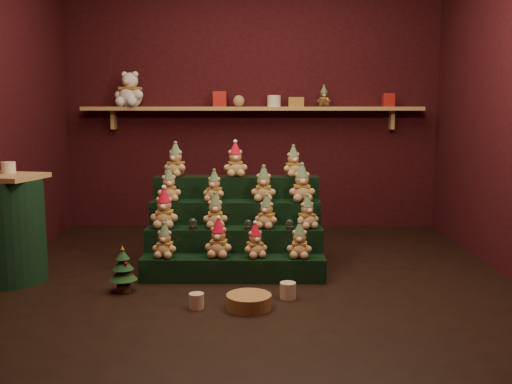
{
  "coord_description": "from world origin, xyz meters",
  "views": [
    {
      "loc": [
        0.11,
        -4.25,
        1.28
      ],
      "look_at": [
        0.06,
        0.25,
        0.64
      ],
      "focal_mm": 40.0,
      "sensor_mm": 36.0,
      "label": 1
    }
  ],
  "objects_px": {
    "side_table": "(6,229)",
    "mini_christmas_tree": "(123,269)",
    "snow_globe_c": "(290,224)",
    "mug_left": "(197,301)",
    "snow_globe_a": "(193,224)",
    "brown_bear": "(324,96)",
    "mug_right": "(288,290)",
    "white_bear": "(130,85)",
    "snow_globe_b": "(248,224)",
    "wicker_basket": "(249,302)",
    "riser_tier_front": "(233,268)"
  },
  "relations": [
    {
      "from": "side_table",
      "to": "mini_christmas_tree",
      "type": "distance_m",
      "value": 1.0
    },
    {
      "from": "snow_globe_c",
      "to": "mug_left",
      "type": "relative_size",
      "value": 0.82
    },
    {
      "from": "snow_globe_a",
      "to": "side_table",
      "type": "relative_size",
      "value": 0.11
    },
    {
      "from": "mini_christmas_tree",
      "to": "brown_bear",
      "type": "xyz_separation_m",
      "value": [
        1.64,
        2.18,
        1.26
      ]
    },
    {
      "from": "mini_christmas_tree",
      "to": "mug_right",
      "type": "height_order",
      "value": "mini_christmas_tree"
    },
    {
      "from": "mug_left",
      "to": "white_bear",
      "type": "distance_m",
      "value": 3.08
    },
    {
      "from": "snow_globe_a",
      "to": "white_bear",
      "type": "relative_size",
      "value": 0.19
    },
    {
      "from": "snow_globe_b",
      "to": "brown_bear",
      "type": "relative_size",
      "value": 0.37
    },
    {
      "from": "snow_globe_b",
      "to": "snow_globe_c",
      "type": "relative_size",
      "value": 0.98
    },
    {
      "from": "mini_christmas_tree",
      "to": "white_bear",
      "type": "bearing_deg",
      "value": 100.61
    },
    {
      "from": "snow_globe_b",
      "to": "side_table",
      "type": "relative_size",
      "value": 0.1
    },
    {
      "from": "brown_bear",
      "to": "mug_right",
      "type": "bearing_deg",
      "value": -102.62
    },
    {
      "from": "mini_christmas_tree",
      "to": "snow_globe_a",
      "type": "bearing_deg",
      "value": 45.48
    },
    {
      "from": "snow_globe_a",
      "to": "mug_left",
      "type": "xyz_separation_m",
      "value": [
        0.11,
        -0.79,
        -0.36
      ]
    },
    {
      "from": "snow_globe_c",
      "to": "mug_right",
      "type": "relative_size",
      "value": 0.73
    },
    {
      "from": "wicker_basket",
      "to": "snow_globe_a",
      "type": "bearing_deg",
      "value": 119.98
    },
    {
      "from": "mug_right",
      "to": "wicker_basket",
      "type": "relative_size",
      "value": 0.37
    },
    {
      "from": "snow_globe_b",
      "to": "wicker_basket",
      "type": "relative_size",
      "value": 0.27
    },
    {
      "from": "side_table",
      "to": "brown_bear",
      "type": "relative_size",
      "value": 3.78
    },
    {
      "from": "side_table",
      "to": "mug_left",
      "type": "xyz_separation_m",
      "value": [
        1.5,
        -0.6,
        -0.35
      ]
    },
    {
      "from": "snow_globe_a",
      "to": "mug_left",
      "type": "bearing_deg",
      "value": -81.82
    },
    {
      "from": "mug_left",
      "to": "brown_bear",
      "type": "bearing_deg",
      "value": 66.82
    },
    {
      "from": "snow_globe_c",
      "to": "side_table",
      "type": "xyz_separation_m",
      "value": [
        -2.14,
        -0.19,
        -0.0
      ]
    },
    {
      "from": "wicker_basket",
      "to": "brown_bear",
      "type": "height_order",
      "value": "brown_bear"
    },
    {
      "from": "riser_tier_front",
      "to": "snow_globe_b",
      "type": "xyz_separation_m",
      "value": [
        0.11,
        0.16,
        0.31
      ]
    },
    {
      "from": "snow_globe_a",
      "to": "mini_christmas_tree",
      "type": "distance_m",
      "value": 0.68
    },
    {
      "from": "mug_right",
      "to": "brown_bear",
      "type": "height_order",
      "value": "brown_bear"
    },
    {
      "from": "snow_globe_b",
      "to": "side_table",
      "type": "bearing_deg",
      "value": -174.11
    },
    {
      "from": "side_table",
      "to": "mug_right",
      "type": "height_order",
      "value": "side_table"
    },
    {
      "from": "snow_globe_a",
      "to": "wicker_basket",
      "type": "height_order",
      "value": "snow_globe_a"
    },
    {
      "from": "mug_left",
      "to": "brown_bear",
      "type": "distance_m",
      "value": 3.06
    },
    {
      "from": "mug_left",
      "to": "side_table",
      "type": "bearing_deg",
      "value": 158.07
    },
    {
      "from": "snow_globe_b",
      "to": "white_bear",
      "type": "distance_m",
      "value": 2.44
    },
    {
      "from": "snow_globe_c",
      "to": "mug_right",
      "type": "distance_m",
      "value": 0.68
    },
    {
      "from": "white_bear",
      "to": "mini_christmas_tree",
      "type": "bearing_deg",
      "value": -61.25
    },
    {
      "from": "mini_christmas_tree",
      "to": "brown_bear",
      "type": "bearing_deg",
      "value": 53.08
    },
    {
      "from": "riser_tier_front",
      "to": "mini_christmas_tree",
      "type": "height_order",
      "value": "mini_christmas_tree"
    },
    {
      "from": "snow_globe_a",
      "to": "mini_christmas_tree",
      "type": "relative_size",
      "value": 0.26
    },
    {
      "from": "mini_christmas_tree",
      "to": "white_bear",
      "type": "height_order",
      "value": "white_bear"
    },
    {
      "from": "side_table",
      "to": "white_bear",
      "type": "relative_size",
      "value": 1.76
    },
    {
      "from": "mug_right",
      "to": "wicker_basket",
      "type": "height_order",
      "value": "mug_right"
    },
    {
      "from": "mug_left",
      "to": "mug_right",
      "type": "relative_size",
      "value": 0.89
    },
    {
      "from": "side_table",
      "to": "white_bear",
      "type": "distance_m",
      "value": 2.29
    },
    {
      "from": "riser_tier_front",
      "to": "white_bear",
      "type": "height_order",
      "value": "white_bear"
    },
    {
      "from": "snow_globe_b",
      "to": "brown_bear",
      "type": "height_order",
      "value": "brown_bear"
    },
    {
      "from": "mug_right",
      "to": "side_table",
      "type": "bearing_deg",
      "value": 169.31
    },
    {
      "from": "mini_christmas_tree",
      "to": "snow_globe_c",
      "type": "bearing_deg",
      "value": 20.64
    },
    {
      "from": "mini_christmas_tree",
      "to": "white_bear",
      "type": "relative_size",
      "value": 0.73
    },
    {
      "from": "riser_tier_front",
      "to": "wicker_basket",
      "type": "distance_m",
      "value": 0.65
    },
    {
      "from": "riser_tier_front",
      "to": "mug_right",
      "type": "relative_size",
      "value": 12.6
    }
  ]
}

